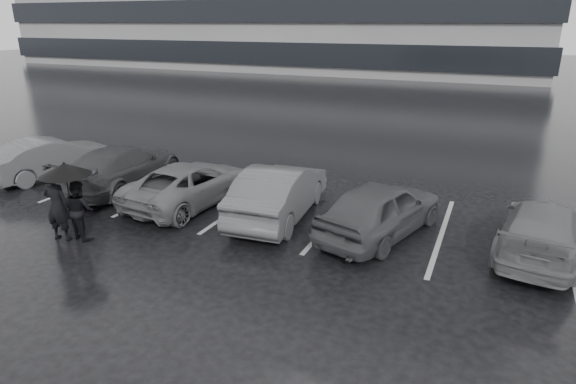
# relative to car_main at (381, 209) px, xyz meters

# --- Properties ---
(ground) EXTENTS (160.00, 160.00, 0.00)m
(ground) POSITION_rel_car_main_xyz_m (-1.96, -1.83, -0.70)
(ground) COLOR black
(ground) RESTS_ON ground
(car_main) EXTENTS (2.76, 4.40, 1.40)m
(car_main) POSITION_rel_car_main_xyz_m (0.00, 0.00, 0.00)
(car_main) COLOR black
(car_main) RESTS_ON ground
(car_west_a) EXTENTS (1.90, 4.50, 1.45)m
(car_west_a) POSITION_rel_car_main_xyz_m (-2.80, 0.08, 0.02)
(car_west_a) COLOR #313134
(car_west_a) RESTS_ON ground
(car_west_b) EXTENTS (2.37, 4.54, 1.22)m
(car_west_b) POSITION_rel_car_main_xyz_m (-5.61, -0.02, -0.09)
(car_west_b) COLOR #464648
(car_west_b) RESTS_ON ground
(car_west_c) EXTENTS (2.30, 4.85, 1.36)m
(car_west_c) POSITION_rel_car_main_xyz_m (-8.39, 0.30, -0.02)
(car_west_c) COLOR black
(car_west_c) RESTS_ON ground
(car_west_d) EXTENTS (2.52, 4.32, 1.34)m
(car_west_d) POSITION_rel_car_main_xyz_m (-11.42, 0.28, -0.03)
(car_west_d) COLOR #313134
(car_west_d) RESTS_ON ground
(car_east) EXTENTS (2.26, 4.39, 1.22)m
(car_east) POSITION_rel_car_main_xyz_m (3.61, 0.44, -0.09)
(car_east) COLOR #464648
(car_east) RESTS_ON ground
(pedestrian_left) EXTENTS (0.71, 0.53, 1.77)m
(pedestrian_left) POSITION_rel_car_main_xyz_m (-7.08, -3.39, 0.19)
(pedestrian_left) COLOR black
(pedestrian_left) RESTS_ON ground
(pedestrian_right) EXTENTS (0.83, 0.72, 1.48)m
(pedestrian_right) POSITION_rel_car_main_xyz_m (-6.68, -3.11, 0.04)
(pedestrian_right) COLOR black
(pedestrian_right) RESTS_ON ground
(umbrella) EXTENTS (1.17, 1.17, 1.98)m
(umbrella) POSITION_rel_car_main_xyz_m (-6.75, -3.29, 1.11)
(umbrella) COLOR black
(umbrella) RESTS_ON ground
(stall_stripes) EXTENTS (19.72, 5.00, 0.00)m
(stall_stripes) POSITION_rel_car_main_xyz_m (-2.76, 0.67, -0.70)
(stall_stripes) COLOR #9D9DA0
(stall_stripes) RESTS_ON ground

